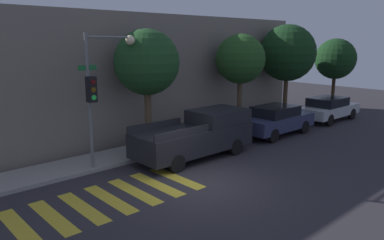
# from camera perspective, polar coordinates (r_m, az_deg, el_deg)

# --- Properties ---
(ground_plane) EXTENTS (60.00, 60.00, 0.00)m
(ground_plane) POSITION_cam_1_polar(r_m,az_deg,el_deg) (12.85, 0.64, -9.54)
(ground_plane) COLOR #2D2B30
(sidewalk) EXTENTS (26.00, 1.92, 0.14)m
(sidewalk) POSITION_cam_1_polar(r_m,az_deg,el_deg) (15.95, -9.64, -5.11)
(sidewalk) COLOR gray
(sidewalk) RESTS_ON ground
(building_row) EXTENTS (26.00, 6.00, 5.96)m
(building_row) POSITION_cam_1_polar(r_m,az_deg,el_deg) (19.16, -17.09, 6.28)
(building_row) COLOR slate
(building_row) RESTS_ON ground
(crosswalk) EXTENTS (5.74, 2.60, 0.00)m
(crosswalk) POSITION_cam_1_polar(r_m,az_deg,el_deg) (11.89, -12.43, -11.67)
(crosswalk) COLOR gold
(crosswalk) RESTS_ON ground
(traffic_light_pole) EXTENTS (2.33, 0.56, 4.99)m
(traffic_light_pole) POSITION_cam_1_polar(r_m,az_deg,el_deg) (13.85, -13.78, 5.97)
(traffic_light_pole) COLOR slate
(traffic_light_pole) RESTS_ON ground
(pickup_truck) EXTENTS (5.20, 1.95, 1.85)m
(pickup_truck) POSITION_cam_1_polar(r_m,az_deg,el_deg) (15.36, 0.93, -2.22)
(pickup_truck) COLOR black
(pickup_truck) RESTS_ON ground
(sedan_near_corner) EXTENTS (4.31, 1.83, 1.50)m
(sedan_near_corner) POSITION_cam_1_polar(r_m,az_deg,el_deg) (19.43, 12.66, 0.05)
(sedan_near_corner) COLOR #2D3351
(sedan_near_corner) RESTS_ON ground
(sedan_middle) EXTENTS (4.42, 1.89, 1.40)m
(sedan_middle) POSITION_cam_1_polar(r_m,az_deg,el_deg) (23.91, 20.01, 1.72)
(sedan_middle) COLOR #B7BABF
(sedan_middle) RESTS_ON ground
(tree_near_corner) EXTENTS (2.72, 2.72, 5.21)m
(tree_near_corner) POSITION_cam_1_polar(r_m,az_deg,el_deg) (15.72, -6.90, 8.64)
(tree_near_corner) COLOR brown
(tree_near_corner) RESTS_ON ground
(tree_midblock) EXTENTS (2.57, 2.57, 5.08)m
(tree_midblock) POSITION_cam_1_polar(r_m,az_deg,el_deg) (19.75, 7.40, 9.14)
(tree_midblock) COLOR brown
(tree_midblock) RESTS_ON ground
(tree_far_end) EXTENTS (3.33, 3.33, 5.67)m
(tree_far_end) POSITION_cam_1_polar(r_m,az_deg,el_deg) (23.14, 14.34, 9.84)
(tree_far_end) COLOR #4C3823
(tree_far_end) RESTS_ON ground
(tree_behind_truck) EXTENTS (2.82, 2.82, 4.88)m
(tree_behind_truck) POSITION_cam_1_polar(r_m,az_deg,el_deg) (28.30, 21.03, 8.67)
(tree_behind_truck) COLOR #42301E
(tree_behind_truck) RESTS_ON ground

